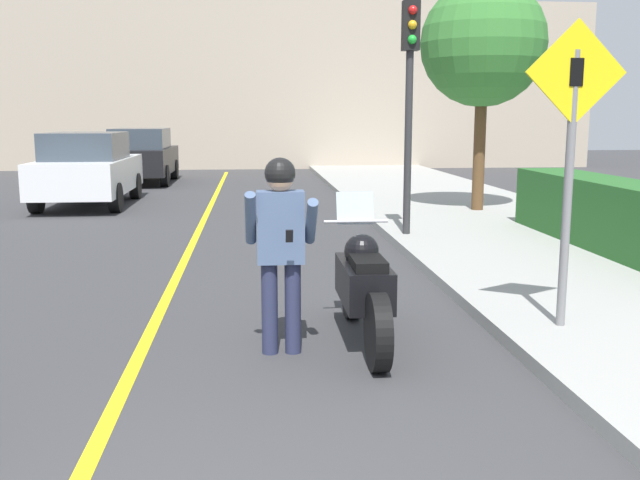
% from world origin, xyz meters
% --- Properties ---
extents(road_center_line, '(0.12, 36.00, 0.01)m').
position_xyz_m(road_center_line, '(-0.60, 6.00, 0.00)').
color(road_center_line, yellow).
rests_on(road_center_line, ground).
extents(building_backdrop, '(28.00, 1.20, 6.49)m').
position_xyz_m(building_backdrop, '(0.00, 26.00, 3.24)').
color(building_backdrop, '#B2A38E').
rests_on(building_backdrop, ground).
extents(motorcycle, '(0.62, 2.17, 1.30)m').
position_xyz_m(motorcycle, '(1.38, 3.50, 0.51)').
color(motorcycle, black).
rests_on(motorcycle, ground).
extents(person_biker, '(0.59, 0.47, 1.69)m').
position_xyz_m(person_biker, '(0.62, 3.22, 1.03)').
color(person_biker, '#282D4C').
rests_on(person_biker, ground).
extents(crossing_sign, '(0.91, 0.08, 2.72)m').
position_xyz_m(crossing_sign, '(3.20, 3.39, 1.77)').
color(crossing_sign, slate).
rests_on(crossing_sign, sidewalk_curb).
extents(traffic_light, '(0.26, 0.30, 3.68)m').
position_xyz_m(traffic_light, '(2.89, 8.65, 2.69)').
color(traffic_light, '#2D2D30').
rests_on(traffic_light, sidewalk_curb).
extents(hedge_row, '(0.90, 5.85, 0.98)m').
position_xyz_m(hedge_row, '(5.60, 6.86, 0.62)').
color(hedge_row, '#286028').
rests_on(hedge_row, sidewalk_curb).
extents(street_tree, '(2.51, 2.51, 4.59)m').
position_xyz_m(street_tree, '(5.01, 11.58, 3.45)').
color(street_tree, brown).
rests_on(street_tree, sidewalk_curb).
extents(parked_car_white, '(1.88, 4.20, 1.68)m').
position_xyz_m(parked_car_white, '(-3.38, 14.06, 0.86)').
color(parked_car_white, black).
rests_on(parked_car_white, ground).
extents(parked_car_black, '(1.88, 4.20, 1.68)m').
position_xyz_m(parked_car_black, '(-3.03, 19.77, 0.86)').
color(parked_car_black, black).
rests_on(parked_car_black, ground).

